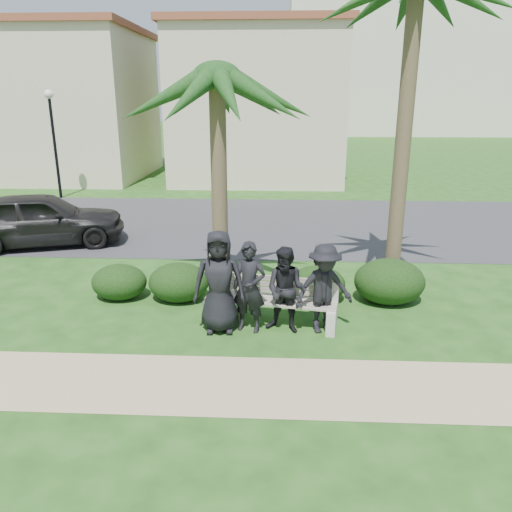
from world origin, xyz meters
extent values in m
plane|color=#1D4614|center=(0.00, 0.00, 0.00)|extent=(160.00, 160.00, 0.00)
cube|color=tan|center=(0.00, -1.80, 0.00)|extent=(30.00, 1.60, 0.01)
cube|color=#2D2D30|center=(0.00, 8.00, 0.00)|extent=(160.00, 8.00, 0.01)
cube|color=beige|center=(-12.00, 18.00, 3.50)|extent=(10.00, 8.00, 7.00)
cube|color=brown|center=(-12.00, 18.00, 7.15)|extent=(10.40, 8.40, 0.30)
cube|color=beige|center=(-1.00, 18.00, 3.50)|extent=(8.00, 8.00, 7.00)
cube|color=brown|center=(-1.00, 18.00, 7.15)|extent=(8.40, 8.40, 0.30)
cube|color=beige|center=(14.00, 55.00, 10.00)|extent=(26.00, 18.00, 20.00)
cylinder|color=black|center=(-9.00, 12.00, 2.00)|extent=(0.12, 0.12, 4.00)
sphere|color=white|center=(-9.00, 12.00, 4.11)|extent=(0.36, 0.36, 0.36)
cube|color=gray|center=(-0.01, 0.26, 0.45)|extent=(2.48, 0.99, 0.04)
cube|color=gray|center=(-0.01, 0.50, 0.71)|extent=(2.38, 0.49, 0.28)
cube|color=beige|center=(-1.14, 0.26, 0.22)|extent=(0.26, 0.57, 0.44)
cube|color=beige|center=(1.12, 0.26, 0.22)|extent=(0.26, 0.57, 0.44)
imported|color=black|center=(-0.90, -0.01, 0.92)|extent=(0.94, 0.64, 1.85)
imported|color=black|center=(-0.37, 0.01, 0.82)|extent=(0.68, 0.53, 1.64)
imported|color=black|center=(0.28, 0.01, 0.78)|extent=(0.90, 0.79, 1.56)
imported|color=black|center=(0.93, 0.03, 0.81)|extent=(1.18, 0.88, 1.62)
ellipsoid|color=black|center=(-3.17, 1.39, 0.37)|extent=(1.14, 0.94, 0.74)
ellipsoid|color=black|center=(-1.91, 1.35, 0.40)|extent=(1.24, 1.02, 0.81)
ellipsoid|color=black|center=(0.92, 1.44, 0.38)|extent=(1.16, 0.96, 0.76)
ellipsoid|color=black|center=(2.20, 1.60, 0.30)|extent=(0.93, 0.77, 0.61)
ellipsoid|color=black|center=(2.39, 1.47, 0.46)|extent=(1.43, 1.18, 0.93)
cylinder|color=brown|center=(-1.07, 1.64, 2.20)|extent=(0.32, 0.32, 4.39)
cylinder|color=brown|center=(2.63, 2.35, 3.08)|extent=(0.32, 0.32, 6.17)
imported|color=black|center=(-6.53, 5.12, 0.76)|extent=(4.78, 3.04, 1.52)
camera|label=1|loc=(0.14, -8.15, 4.01)|focal=35.00mm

